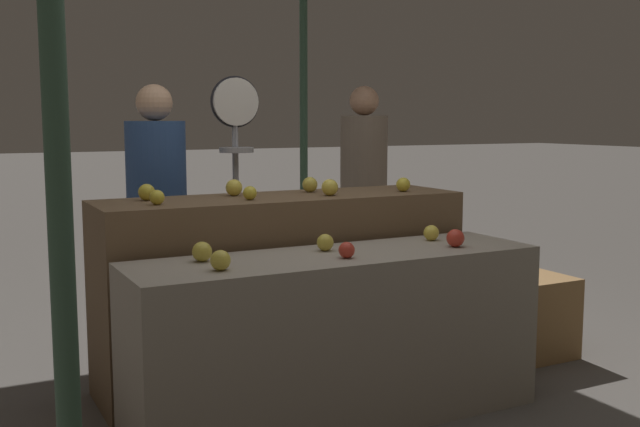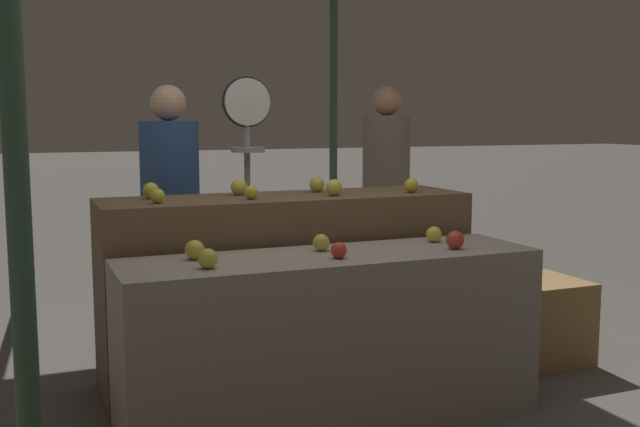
% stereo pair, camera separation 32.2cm
% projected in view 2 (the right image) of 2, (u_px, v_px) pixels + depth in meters
% --- Properties ---
extents(ground_plane, '(60.00, 60.00, 0.00)m').
position_uv_depth(ground_plane, '(331.00, 419.00, 3.52)').
color(ground_plane, '#59544F').
extents(display_counter_front, '(1.95, 0.55, 0.79)m').
position_uv_depth(display_counter_front, '(331.00, 338.00, 3.47)').
color(display_counter_front, gray).
rests_on(display_counter_front, ground_plane).
extents(display_counter_back, '(1.95, 0.55, 1.00)m').
position_uv_depth(display_counter_back, '(287.00, 289.00, 4.01)').
color(display_counter_back, brown).
rests_on(display_counter_back, ground_plane).
extents(apple_front_0, '(0.08, 0.08, 0.08)m').
position_uv_depth(apple_front_0, '(208.00, 259.00, 3.09)').
color(apple_front_0, gold).
rests_on(apple_front_0, display_counter_front).
extents(apple_front_1, '(0.07, 0.07, 0.07)m').
position_uv_depth(apple_front_1, '(339.00, 250.00, 3.31)').
color(apple_front_1, red).
rests_on(apple_front_1, display_counter_front).
extents(apple_front_2, '(0.09, 0.09, 0.09)m').
position_uv_depth(apple_front_2, '(455.00, 240.00, 3.55)').
color(apple_front_2, red).
rests_on(apple_front_2, display_counter_front).
extents(apple_front_3, '(0.09, 0.09, 0.09)m').
position_uv_depth(apple_front_3, '(195.00, 250.00, 3.29)').
color(apple_front_3, gold).
rests_on(apple_front_3, display_counter_front).
extents(apple_front_4, '(0.08, 0.08, 0.08)m').
position_uv_depth(apple_front_4, '(321.00, 243.00, 3.50)').
color(apple_front_4, gold).
rests_on(apple_front_4, display_counter_front).
extents(apple_front_5, '(0.08, 0.08, 0.08)m').
position_uv_depth(apple_front_5, '(434.00, 234.00, 3.75)').
color(apple_front_5, yellow).
rests_on(apple_front_5, display_counter_front).
extents(apple_back_0, '(0.07, 0.07, 0.07)m').
position_uv_depth(apple_back_0, '(157.00, 196.00, 3.58)').
color(apple_back_0, gold).
rests_on(apple_back_0, display_counter_back).
extents(apple_back_1, '(0.07, 0.07, 0.07)m').
position_uv_depth(apple_back_1, '(251.00, 192.00, 3.76)').
color(apple_back_1, gold).
rests_on(apple_back_1, display_counter_back).
extents(apple_back_2, '(0.09, 0.09, 0.09)m').
position_uv_depth(apple_back_2, '(334.00, 188.00, 3.93)').
color(apple_back_2, yellow).
rests_on(apple_back_2, display_counter_back).
extents(apple_back_3, '(0.08, 0.08, 0.08)m').
position_uv_depth(apple_back_3, '(411.00, 185.00, 4.11)').
color(apple_back_3, gold).
rests_on(apple_back_3, display_counter_back).
extents(apple_back_4, '(0.08, 0.08, 0.08)m').
position_uv_depth(apple_back_4, '(151.00, 191.00, 3.78)').
color(apple_back_4, gold).
rests_on(apple_back_4, display_counter_back).
extents(apple_back_5, '(0.09, 0.09, 0.09)m').
position_uv_depth(apple_back_5, '(239.00, 187.00, 3.96)').
color(apple_back_5, yellow).
rests_on(apple_back_5, display_counter_back).
extents(apple_back_6, '(0.08, 0.08, 0.08)m').
position_uv_depth(apple_back_6, '(317.00, 185.00, 4.13)').
color(apple_back_6, gold).
rests_on(apple_back_6, display_counter_back).
extents(produce_scale, '(0.30, 0.20, 1.65)m').
position_uv_depth(produce_scale, '(248.00, 152.00, 4.41)').
color(produce_scale, '#99999E').
rests_on(produce_scale, ground_plane).
extents(person_vendor_at_scale, '(0.47, 0.47, 1.60)m').
position_uv_depth(person_vendor_at_scale, '(170.00, 200.00, 4.46)').
color(person_vendor_at_scale, '#2D2D38').
rests_on(person_vendor_at_scale, ground_plane).
extents(person_customer_left, '(0.40, 0.40, 1.64)m').
position_uv_depth(person_customer_left, '(386.00, 181.00, 5.52)').
color(person_customer_left, '#2D2D38').
rests_on(person_customer_left, ground_plane).
extents(wooden_crate_side, '(0.48, 0.48, 0.48)m').
position_uv_depth(wooden_crate_side, '(538.00, 320.00, 4.36)').
color(wooden_crate_side, '#9E7547').
rests_on(wooden_crate_side, ground_plane).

